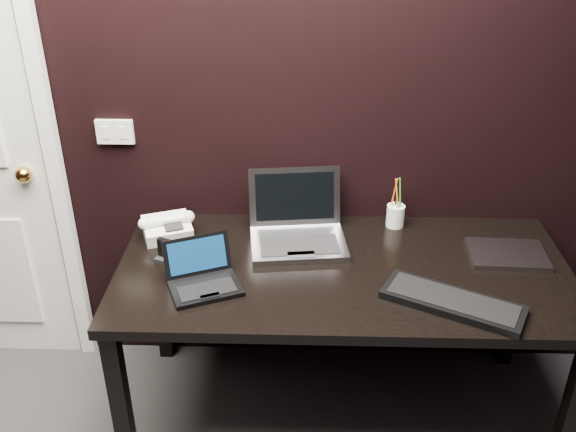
{
  "coord_description": "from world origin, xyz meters",
  "views": [
    {
      "loc": [
        0.15,
        -0.62,
        2.07
      ],
      "look_at": [
        0.09,
        1.35,
        0.98
      ],
      "focal_mm": 40.0,
      "sensor_mm": 36.0,
      "label": 1
    }
  ],
  "objects_px": {
    "netbook": "(203,278)",
    "closed_laptop": "(507,254)",
    "desk": "(343,284)",
    "mobile_phone": "(164,253)",
    "ext_keyboard": "(453,302)",
    "silver_laptop": "(297,230)",
    "pen_cup": "(395,215)",
    "desk_phone": "(167,227)"
  },
  "relations": [
    {
      "from": "silver_laptop",
      "to": "mobile_phone",
      "type": "bearing_deg",
      "value": -162.23
    },
    {
      "from": "silver_laptop",
      "to": "ext_keyboard",
      "type": "bearing_deg",
      "value": -37.46
    },
    {
      "from": "desk_phone",
      "to": "netbook",
      "type": "bearing_deg",
      "value": -60.42
    },
    {
      "from": "silver_laptop",
      "to": "pen_cup",
      "type": "relative_size",
      "value": 1.86
    },
    {
      "from": "closed_laptop",
      "to": "ext_keyboard",
      "type": "bearing_deg",
      "value": -130.31
    },
    {
      "from": "silver_laptop",
      "to": "pen_cup",
      "type": "bearing_deg",
      "value": 18.73
    },
    {
      "from": "desk",
      "to": "mobile_phone",
      "type": "height_order",
      "value": "mobile_phone"
    },
    {
      "from": "pen_cup",
      "to": "silver_laptop",
      "type": "bearing_deg",
      "value": -161.27
    },
    {
      "from": "desk",
      "to": "netbook",
      "type": "relative_size",
      "value": 5.53
    },
    {
      "from": "netbook",
      "to": "silver_laptop",
      "type": "distance_m",
      "value": 0.46
    },
    {
      "from": "closed_laptop",
      "to": "mobile_phone",
      "type": "height_order",
      "value": "mobile_phone"
    },
    {
      "from": "mobile_phone",
      "to": "pen_cup",
      "type": "xyz_separation_m",
      "value": [
        0.91,
        0.3,
        0.02
      ]
    },
    {
      "from": "ext_keyboard",
      "to": "closed_laptop",
      "type": "relative_size",
      "value": 1.67
    },
    {
      "from": "ext_keyboard",
      "to": "mobile_phone",
      "type": "height_order",
      "value": "mobile_phone"
    },
    {
      "from": "desk",
      "to": "mobile_phone",
      "type": "distance_m",
      "value": 0.69
    },
    {
      "from": "desk_phone",
      "to": "desk",
      "type": "bearing_deg",
      "value": -16.66
    },
    {
      "from": "ext_keyboard",
      "to": "mobile_phone",
      "type": "relative_size",
      "value": 5.35
    },
    {
      "from": "closed_laptop",
      "to": "pen_cup",
      "type": "height_order",
      "value": "pen_cup"
    },
    {
      "from": "silver_laptop",
      "to": "mobile_phone",
      "type": "height_order",
      "value": "silver_laptop"
    },
    {
      "from": "ext_keyboard",
      "to": "pen_cup",
      "type": "xyz_separation_m",
      "value": [
        -0.13,
        0.55,
        0.04
      ]
    },
    {
      "from": "silver_laptop",
      "to": "mobile_phone",
      "type": "xyz_separation_m",
      "value": [
        -0.5,
        -0.16,
        -0.01
      ]
    },
    {
      "from": "closed_laptop",
      "to": "desk",
      "type": "bearing_deg",
      "value": -171.46
    },
    {
      "from": "silver_laptop",
      "to": "ext_keyboard",
      "type": "distance_m",
      "value": 0.68
    },
    {
      "from": "netbook",
      "to": "silver_laptop",
      "type": "bearing_deg",
      "value": 44.22
    },
    {
      "from": "closed_laptop",
      "to": "pen_cup",
      "type": "relative_size",
      "value": 1.37
    },
    {
      "from": "netbook",
      "to": "ext_keyboard",
      "type": "relative_size",
      "value": 0.62
    },
    {
      "from": "desk",
      "to": "ext_keyboard",
      "type": "height_order",
      "value": "ext_keyboard"
    },
    {
      "from": "netbook",
      "to": "mobile_phone",
      "type": "height_order",
      "value": "netbook"
    },
    {
      "from": "desk",
      "to": "netbook",
      "type": "bearing_deg",
      "value": -165.1
    },
    {
      "from": "mobile_phone",
      "to": "closed_laptop",
      "type": "bearing_deg",
      "value": 3.05
    },
    {
      "from": "desk",
      "to": "pen_cup",
      "type": "distance_m",
      "value": 0.42
    },
    {
      "from": "netbook",
      "to": "closed_laptop",
      "type": "distance_m",
      "value": 1.17
    },
    {
      "from": "pen_cup",
      "to": "desk",
      "type": "bearing_deg",
      "value": -125.11
    },
    {
      "from": "closed_laptop",
      "to": "pen_cup",
      "type": "xyz_separation_m",
      "value": [
        -0.41,
        0.23,
        0.04
      ]
    },
    {
      "from": "mobile_phone",
      "to": "ext_keyboard",
      "type": "bearing_deg",
      "value": -13.53
    },
    {
      "from": "netbook",
      "to": "pen_cup",
      "type": "relative_size",
      "value": 1.4
    },
    {
      "from": "ext_keyboard",
      "to": "mobile_phone",
      "type": "xyz_separation_m",
      "value": [
        -1.04,
        0.25,
        0.02
      ]
    },
    {
      "from": "mobile_phone",
      "to": "pen_cup",
      "type": "bearing_deg",
      "value": 18.2
    },
    {
      "from": "desk",
      "to": "mobile_phone",
      "type": "relative_size",
      "value": 18.22
    },
    {
      "from": "desk",
      "to": "netbook",
      "type": "distance_m",
      "value": 0.54
    },
    {
      "from": "netbook",
      "to": "mobile_phone",
      "type": "xyz_separation_m",
      "value": [
        -0.17,
        0.16,
        0.0
      ]
    },
    {
      "from": "desk_phone",
      "to": "mobile_phone",
      "type": "bearing_deg",
      "value": -83.02
    }
  ]
}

